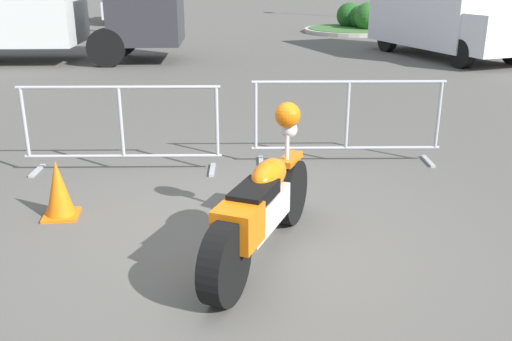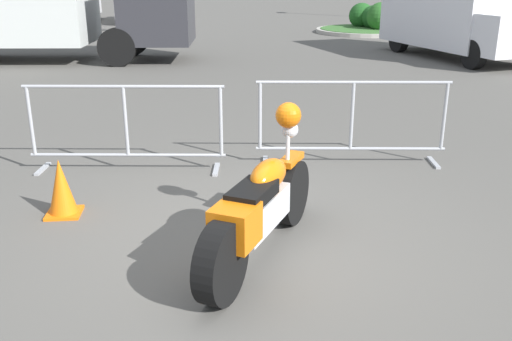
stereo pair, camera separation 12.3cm
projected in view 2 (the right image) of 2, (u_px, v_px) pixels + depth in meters
name	position (u px, v px, depth m)	size (l,w,h in m)	color
ground_plane	(240.00, 237.00, 5.31)	(120.00, 120.00, 0.00)	#54514C
motorcycle	(260.00, 207.00, 4.81)	(1.18, 1.99, 1.23)	black
crowd_barrier_near	(126.00, 127.00, 6.89)	(2.39, 0.67, 1.07)	#9EA0A5
crowd_barrier_far	(352.00, 121.00, 7.14)	(2.39, 0.67, 1.07)	#9EA0A5
delivery_van	(457.00, 12.00, 15.69)	(3.14, 5.33, 2.31)	silver
parked_car_black	(15.00, 5.00, 26.68)	(1.89, 4.46, 1.50)	black
parked_car_white	(77.00, 6.00, 26.62)	(1.74, 4.11, 1.38)	white
parked_car_silver	(139.00, 5.00, 26.63)	(1.88, 4.45, 1.50)	#B7BABF
pedestrian	(124.00, 8.00, 22.12)	(0.39, 0.39, 1.69)	#262838
planter_island	(370.00, 23.00, 22.37)	(3.96, 3.96, 1.16)	#ADA89E
traffic_cone	(61.00, 188.00, 5.72)	(0.34, 0.34, 0.59)	orange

